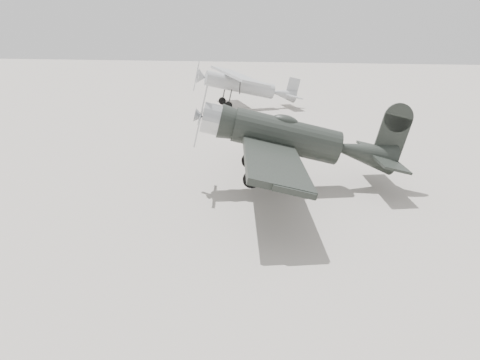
% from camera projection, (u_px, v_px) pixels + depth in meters
% --- Properties ---
extents(ground, '(160.00, 160.00, 0.00)m').
position_uv_depth(ground, '(232.00, 256.00, 14.55)').
color(ground, '#9F978D').
rests_on(ground, ground).
extents(lowwing_monoplane, '(9.19, 12.77, 4.10)m').
position_uv_depth(lowwing_monoplane, '(296.00, 139.00, 20.10)').
color(lowwing_monoplane, black).
rests_on(lowwing_monoplane, ground).
extents(highwing_monoplane, '(9.33, 12.38, 3.59)m').
position_uv_depth(highwing_monoplane, '(244.00, 82.00, 39.33)').
color(highwing_monoplane, '#A7ABAC').
rests_on(highwing_monoplane, ground).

